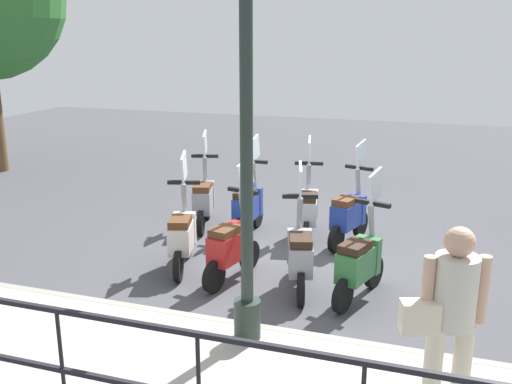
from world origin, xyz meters
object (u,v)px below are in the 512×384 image
scooter_far_0 (349,213)px  scooter_near_2 (232,245)px  pedestrian_with_bag (450,312)px  scooter_near_3 (182,235)px  lamp_post_near (246,145)px  scooter_near_0 (360,261)px  scooter_far_2 (248,206)px  scooter_near_1 (300,254)px  scooter_far_3 (204,199)px  scooter_far_1 (307,208)px

scooter_far_0 → scooter_near_2: bearing=162.2°
pedestrian_with_bag → scooter_near_3: (2.44, 3.33, -0.60)m
lamp_post_near → scooter_near_3: lamp_post_near is taller
scooter_near_0 → scooter_far_2: bearing=66.4°
lamp_post_near → scooter_near_3: (1.71, 1.50, -1.61)m
scooter_near_0 → scooter_far_0: bearing=30.6°
scooter_near_0 → scooter_near_1: same height
pedestrian_with_bag → scooter_far_3: 5.60m
scooter_near_1 → scooter_far_2: bearing=20.0°
scooter_near_0 → scooter_far_1: size_ratio=1.00×
scooter_near_1 → scooter_far_1: bearing=-5.8°
scooter_near_1 → scooter_far_1: same height
pedestrian_with_bag → scooter_far_3: (4.13, 3.74, -0.60)m
scooter_near_3 → scooter_far_3: size_ratio=1.00×
scooter_near_3 → pedestrian_with_bag: bearing=-142.6°
scooter_near_0 → scooter_near_2: bearing=106.1°
scooter_far_2 → scooter_near_0: bearing=-130.6°
scooter_far_0 → scooter_far_2: 1.56m
lamp_post_near → scooter_far_2: 3.78m
lamp_post_near → scooter_far_2: bearing=18.6°
pedestrian_with_bag → scooter_near_2: bearing=29.4°
scooter_near_1 → scooter_far_2: (1.72, 1.24, 0.00)m
scooter_far_3 → scooter_near_3: bearing=177.8°
scooter_near_0 → scooter_far_3: size_ratio=1.00×
scooter_near_0 → scooter_far_0: same height
lamp_post_near → scooter_far_1: 3.74m
pedestrian_with_bag → scooter_near_2: size_ratio=1.03×
scooter_near_2 → scooter_far_1: size_ratio=1.00×
lamp_post_near → scooter_near_0: size_ratio=2.84×
scooter_near_0 → scooter_far_2: size_ratio=1.00×
scooter_far_0 → scooter_far_2: same height
scooter_near_0 → scooter_far_0: 1.87m
scooter_near_3 → scooter_far_2: size_ratio=1.00×
scooter_near_0 → pedestrian_with_bag: bearing=-139.2°
lamp_post_near → pedestrian_with_bag: size_ratio=2.75×
scooter_far_0 → scooter_far_2: bearing=109.4°
scooter_far_1 → lamp_post_near: bearing=171.7°
pedestrian_with_bag → lamp_post_near: bearing=49.2°
scooter_far_0 → scooter_near_0: bearing=-150.8°
scooter_near_2 → scooter_far_3: (1.84, 1.17, 0.00)m
scooter_near_2 → lamp_post_near: bearing=-141.7°
pedestrian_with_bag → scooter_near_2: pedestrian_with_bag is taller
scooter_near_0 → scooter_near_2: 1.62m
pedestrian_with_bag → scooter_near_3: pedestrian_with_bag is taller
lamp_post_near → scooter_near_2: bearing=25.4°
pedestrian_with_bag → scooter_far_1: bearing=7.2°
scooter_near_3 → scooter_far_1: size_ratio=1.00×
scooter_far_3 → scooter_near_1: bearing=-148.0°
scooter_near_0 → lamp_post_near: bearing=167.3°
scooter_far_0 → scooter_near_1: bearing=-173.5°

